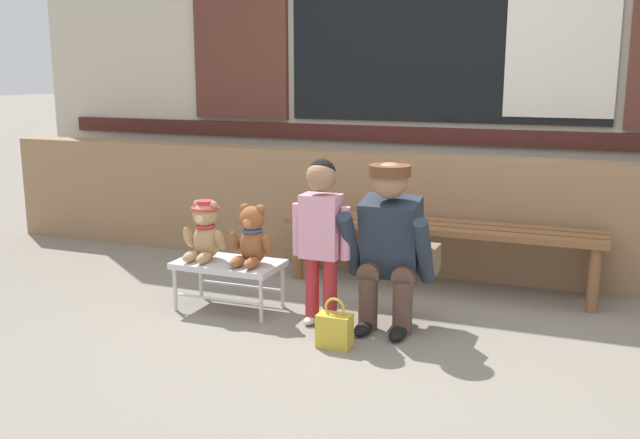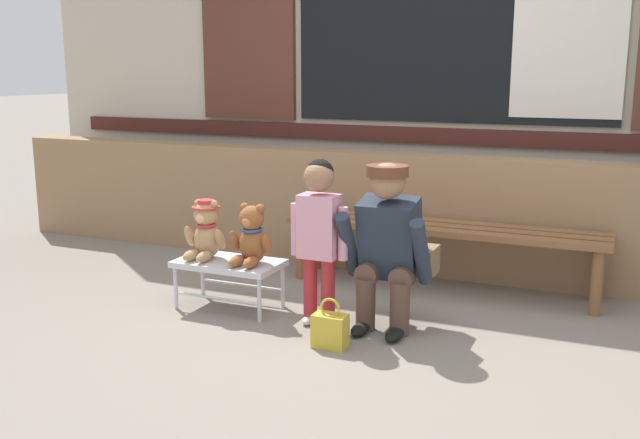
{
  "view_description": "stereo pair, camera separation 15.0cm",
  "coord_description": "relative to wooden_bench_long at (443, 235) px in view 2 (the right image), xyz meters",
  "views": [
    {
      "loc": [
        1.15,
        -3.52,
        1.44
      ],
      "look_at": [
        -0.42,
        0.41,
        0.55
      ],
      "focal_mm": 40.17,
      "sensor_mm": 36.0,
      "label": 1
    },
    {
      "loc": [
        1.29,
        -3.47,
        1.44
      ],
      "look_at": [
        -0.42,
        0.41,
        0.55
      ],
      "focal_mm": 40.17,
      "sensor_mm": 36.0,
      "label": 2
    }
  ],
  "objects": [
    {
      "name": "teddy_bear_with_hat",
      "position": [
        -1.26,
        -0.9,
        0.1
      ],
      "size": [
        0.28,
        0.27,
        0.36
      ],
      "color": "tan",
      "rests_on": "small_display_bench"
    },
    {
      "name": "small_display_bench",
      "position": [
        -1.1,
        -0.9,
        -0.11
      ],
      "size": [
        0.64,
        0.36,
        0.3
      ],
      "color": "silver",
      "rests_on": "ground"
    },
    {
      "name": "brick_low_wall",
      "position": [
        -0.18,
        0.37,
        0.05
      ],
      "size": [
        7.17,
        0.25,
        0.85
      ],
      "primitive_type": "cube",
      "color": "#997551",
      "rests_on": "ground"
    },
    {
      "name": "ground_plane",
      "position": [
        -0.18,
        -1.06,
        -0.37
      ],
      "size": [
        60.0,
        60.0,
        0.0
      ],
      "primitive_type": "plane",
      "color": "gray"
    },
    {
      "name": "shop_facade",
      "position": [
        -0.18,
        0.88,
        1.3
      ],
      "size": [
        7.32,
        0.26,
        3.31
      ],
      "color": "beige",
      "rests_on": "ground"
    },
    {
      "name": "adult_crouching",
      "position": [
        -0.09,
        -0.83,
        0.11
      ],
      "size": [
        0.5,
        0.49,
        0.95
      ],
      "color": "brown",
      "rests_on": "ground"
    },
    {
      "name": "wooden_bench_long",
      "position": [
        0.0,
        0.0,
        0.0
      ],
      "size": [
        2.1,
        0.4,
        0.44
      ],
      "color": "brown",
      "rests_on": "ground"
    },
    {
      "name": "handbag_on_ground",
      "position": [
        -0.28,
        -1.24,
        -0.28
      ],
      "size": [
        0.18,
        0.11,
        0.27
      ],
      "color": "gold",
      "rests_on": "ground"
    },
    {
      "name": "child_standing",
      "position": [
        -0.47,
        -0.95,
        0.22
      ],
      "size": [
        0.35,
        0.18,
        0.96
      ],
      "color": "#B7282D",
      "rests_on": "ground"
    },
    {
      "name": "teddy_bear_plain",
      "position": [
        -0.94,
        -0.9,
        0.09
      ],
      "size": [
        0.28,
        0.26,
        0.36
      ],
      "color": "#93562D",
      "rests_on": "small_display_bench"
    }
  ]
}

